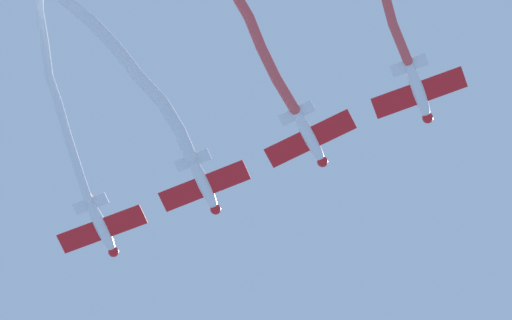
{
  "coord_description": "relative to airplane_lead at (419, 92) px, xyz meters",
  "views": [
    {
      "loc": [
        -3.47,
        26.95,
        3.43
      ],
      "look_at": [
        1.58,
        -3.69,
        86.9
      ],
      "focal_mm": 82.72,
      "sensor_mm": 36.0,
      "label": 1
    }
  ],
  "objects": [
    {
      "name": "airplane_lead",
      "position": [
        0.0,
        0.0,
        0.0
      ],
      "size": [
        7.21,
        5.47,
        1.78
      ],
      "rotation": [
        0.0,
        0.0,
        4.51
      ],
      "color": "white"
    },
    {
      "name": "airplane_right_wing",
      "position": [
        16.96,
        -4.72,
        0.0
      ],
      "size": [
        7.21,
        5.49,
        1.78
      ],
      "rotation": [
        0.0,
        0.0,
        4.48
      ],
      "color": "white"
    },
    {
      "name": "smoke_trail_left_wing",
      "position": [
        11.88,
        8.29,
        1.06
      ],
      "size": [
        5.99,
        17.24,
        2.43
      ],
      "color": "#DB4C4C"
    },
    {
      "name": "smoke_trail_slot",
      "position": [
        26.56,
        7.35,
        2.78
      ],
      "size": [
        3.1,
        24.45,
        5.65
      ],
      "color": "white"
    },
    {
      "name": "smoke_trail_right_wing",
      "position": [
        23.4,
        8.19,
        0.76
      ],
      "size": [
        14.96,
        20.33,
        2.7
      ],
      "color": "white"
    },
    {
      "name": "airplane_slot",
      "position": [
        25.45,
        -7.08,
        0.3
      ],
      "size": [
        7.21,
        5.47,
        1.78
      ],
      "rotation": [
        0.0,
        0.0,
        4.5
      ],
      "color": "white"
    },
    {
      "name": "airplane_left_wing",
      "position": [
        8.47,
        -2.36,
        0.3
      ],
      "size": [
        7.19,
        5.51,
        1.78
      ],
      "rotation": [
        0.0,
        0.0,
        4.4
      ],
      "color": "white"
    }
  ]
}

